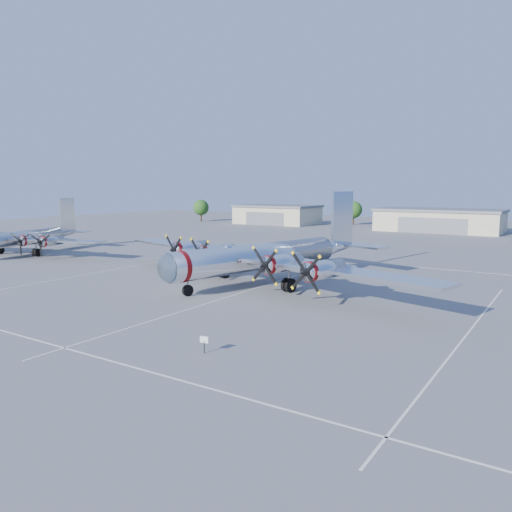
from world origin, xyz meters
The scene contains 9 objects.
ground centered at (0.00, 0.00, 0.00)m, with size 260.00×260.00×0.00m, color #5B5B5E.
parking_lines centered at (0.00, -1.75, 0.01)m, with size 60.00×50.08×0.01m.
hangar_west centered at (-45.00, 81.96, 2.71)m, with size 22.60×14.60×5.40m.
hangar_center centered at (0.00, 81.96, 2.71)m, with size 28.60×14.60×5.40m.
tree_far_west centered at (-70.00, 78.00, 4.22)m, with size 4.80×4.80×6.64m.
tree_west centered at (-25.00, 90.00, 4.22)m, with size 4.80×4.80×6.64m.
main_bomber_b29 centered at (-0.82, 5.02, 0.00)m, with size 45.58×31.17×10.08m, color silver, non-canonical shape.
bomber_west centered at (-45.69, 4.03, 0.00)m, with size 33.00×23.37×8.72m, color #B6B8BA, non-canonical shape.
info_placard centered at (8.51, -17.71, 0.80)m, with size 0.59×0.16×1.13m.
Camera 1 is at (28.29, -41.97, 10.73)m, focal length 35.00 mm.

